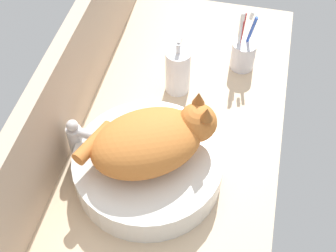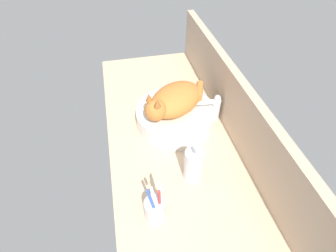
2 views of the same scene
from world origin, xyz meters
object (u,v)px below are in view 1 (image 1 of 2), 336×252
at_px(soap_dispenser, 178,71).
at_px(toothbrush_cup, 243,53).
at_px(sink_basin, 148,167).
at_px(faucet, 80,140).
at_px(cat, 152,140).

xyz_separation_m(soap_dispenser, toothbrush_cup, (0.13, -0.16, -0.02)).
bearing_deg(sink_basin, faucet, 84.47).
distance_m(faucet, soap_dispenser, 0.33).
bearing_deg(toothbrush_cup, sink_basin, 158.32).
distance_m(cat, faucet, 0.19).
height_order(sink_basin, cat, cat).
xyz_separation_m(cat, soap_dispenser, (0.29, 0.00, -0.07)).
distance_m(sink_basin, soap_dispenser, 0.30).
height_order(faucet, toothbrush_cup, toothbrush_cup).
bearing_deg(cat, toothbrush_cup, -20.77).
height_order(soap_dispenser, toothbrush_cup, toothbrush_cup).
relative_size(sink_basin, faucet, 2.53).
xyz_separation_m(faucet, soap_dispenser, (0.28, -0.17, -0.01)).
height_order(cat, toothbrush_cup, cat).
height_order(sink_basin, toothbrush_cup, toothbrush_cup).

